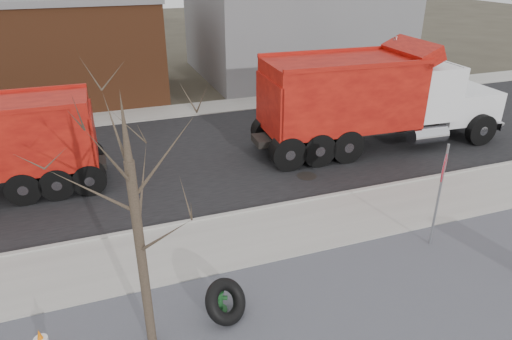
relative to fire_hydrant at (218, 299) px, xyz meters
name	(u,v)px	position (x,y,z in m)	size (l,w,h in m)	color
ground	(258,242)	(1.71, 2.20, -0.34)	(120.00, 120.00, 0.00)	#383328
gravel_verge	(316,333)	(1.71, -1.30, -0.32)	(60.00, 5.00, 0.03)	slate
sidewalk	(255,236)	(1.71, 2.45, -0.31)	(60.00, 2.50, 0.06)	#9E9B93
curb	(240,213)	(1.71, 3.75, -0.28)	(60.00, 0.15, 0.11)	#9E9B93
road	(202,155)	(1.71, 8.50, -0.33)	(60.00, 9.40, 0.02)	black
far_sidewalk	(175,111)	(1.71, 14.20, -0.31)	(60.00, 2.00, 0.06)	#9E9B93
building_grey	(294,8)	(10.71, 20.20, 3.66)	(12.00, 10.00, 8.00)	slate
bare_tree	(134,199)	(-1.49, -0.40, 2.96)	(3.20, 3.20, 5.20)	#382D23
fire_hydrant	(218,299)	(0.00, 0.00, 0.00)	(0.41, 0.41, 0.74)	#26652E
truck_tire	(226,302)	(0.11, -0.24, 0.10)	(1.27, 1.21, 0.96)	black
stop_sign	(442,179)	(6.01, 0.53, 1.63)	(0.61, 0.54, 2.91)	gray
dump_truck_red_a	(373,96)	(8.28, 7.14, 1.73)	(10.29, 3.22, 4.07)	black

